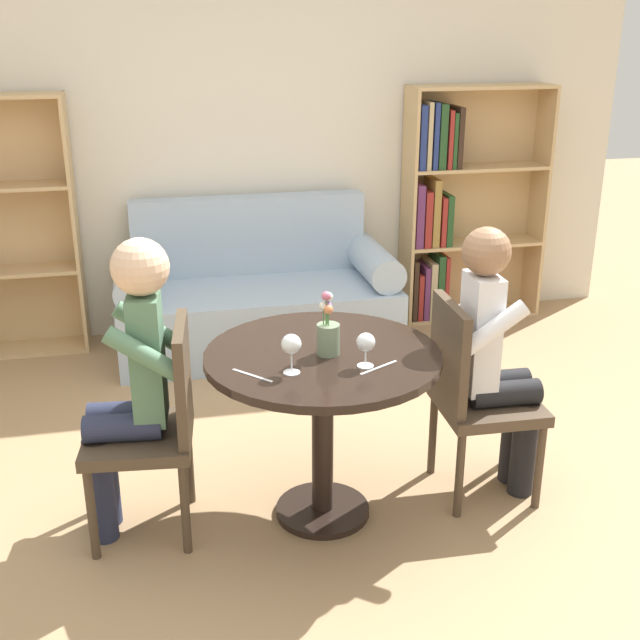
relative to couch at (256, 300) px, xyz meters
The scene contains 14 objects.
ground_plane 1.95m from the couch, 90.00° to the right, with size 16.00×16.00×0.00m, color tan.
back_wall 1.12m from the couch, 90.00° to the left, with size 5.20×0.05×2.70m.
round_table 1.95m from the couch, 90.00° to the right, with size 0.95×0.95×0.75m.
couch is the anchor object (origin of this frame).
bookshelf_right 1.50m from the couch, 10.81° to the left, with size 0.97×0.28×1.59m.
chair_left 2.01m from the couch, 109.52° to the right, with size 0.46×0.46×0.90m.
chair_right 2.02m from the couch, 70.63° to the right, with size 0.43×0.43×0.90m.
person_left 2.05m from the couch, 111.95° to the right, with size 0.44×0.37×1.24m.
person_right 2.08m from the couch, 68.29° to the right, with size 0.42×0.35×1.22m.
wine_glass_left 2.17m from the couch, 94.27° to the right, with size 0.08×0.08×0.16m.
wine_glass_right 2.17m from the couch, 86.47° to the right, with size 0.07×0.07×0.14m.
flower_vase 2.02m from the couch, 89.51° to the right, with size 0.09×0.09×0.26m.
knife_left_setting 2.17m from the couch, 85.27° to the right, with size 0.17×0.10×0.00m.
fork_left_setting 2.15m from the couch, 98.27° to the right, with size 0.13×0.15×0.00m.
Camera 1 is at (-0.64, -2.86, 2.00)m, focal length 45.00 mm.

